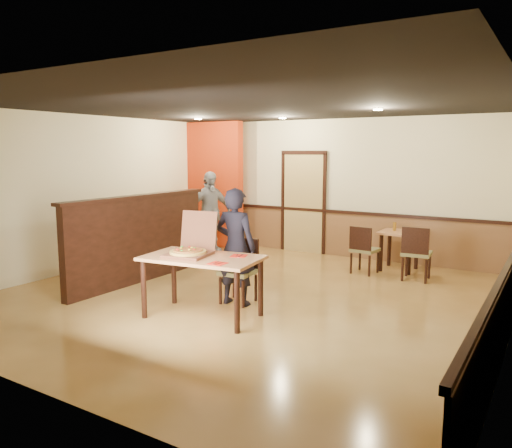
{
  "coord_description": "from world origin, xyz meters",
  "views": [
    {
      "loc": [
        3.89,
        -6.07,
        2.15
      ],
      "look_at": [
        0.14,
        0.0,
        1.11
      ],
      "focal_mm": 35.0,
      "sensor_mm": 36.0,
      "label": 1
    }
  ],
  "objects": [
    {
      "name": "floor",
      "position": [
        0.0,
        0.0,
        0.0
      ],
      "size": [
        7.0,
        7.0,
        0.0
      ],
      "primitive_type": "plane",
      "color": "#BB8D48",
      "rests_on": "ground"
    },
    {
      "name": "ceiling",
      "position": [
        0.0,
        0.0,
        2.8
      ],
      "size": [
        7.0,
        7.0,
        0.0
      ],
      "primitive_type": "plane",
      "rotation": [
        3.14,
        0.0,
        0.0
      ],
      "color": "black",
      "rests_on": "wall_back"
    },
    {
      "name": "wall_back",
      "position": [
        0.0,
        3.5,
        1.4
      ],
      "size": [
        7.0,
        0.0,
        7.0
      ],
      "primitive_type": "plane",
      "rotation": [
        1.57,
        0.0,
        0.0
      ],
      "color": "#FFF7C7",
      "rests_on": "floor"
    },
    {
      "name": "wall_left",
      "position": [
        -3.5,
        0.0,
        1.4
      ],
      "size": [
        0.0,
        7.0,
        7.0
      ],
      "primitive_type": "plane",
      "rotation": [
        1.57,
        0.0,
        1.57
      ],
      "color": "#FFF7C7",
      "rests_on": "floor"
    },
    {
      "name": "wainscot_back",
      "position": [
        0.0,
        3.47,
        0.45
      ],
      "size": [
        7.0,
        0.04,
        0.9
      ],
      "primitive_type": "cube",
      "color": "brown",
      "rests_on": "floor"
    },
    {
      "name": "chair_rail_back",
      "position": [
        0.0,
        3.45,
        0.92
      ],
      "size": [
        7.0,
        0.06,
        0.06
      ],
      "primitive_type": "cube",
      "color": "black",
      "rests_on": "wall_back"
    },
    {
      "name": "wainscot_right",
      "position": [
        3.47,
        0.0,
        0.45
      ],
      "size": [
        0.04,
        7.0,
        0.9
      ],
      "primitive_type": "cube",
      "color": "brown",
      "rests_on": "floor"
    },
    {
      "name": "chair_rail_right",
      "position": [
        3.45,
        0.0,
        0.92
      ],
      "size": [
        0.06,
        7.0,
        0.06
      ],
      "primitive_type": "cube",
      "color": "black",
      "rests_on": "wall_right"
    },
    {
      "name": "back_door",
      "position": [
        -0.8,
        3.46,
        1.05
      ],
      "size": [
        0.9,
        0.06,
        2.1
      ],
      "primitive_type": "cube",
      "color": "tan",
      "rests_on": "wall_back"
    },
    {
      "name": "booth_partition",
      "position": [
        -2.0,
        -0.2,
        0.74
      ],
      "size": [
        0.2,
        3.1,
        1.44
      ],
      "color": "black",
      "rests_on": "floor"
    },
    {
      "name": "red_accent_panel",
      "position": [
        -2.9,
        3.0,
        1.4
      ],
      "size": [
        1.6,
        0.2,
        2.78
      ],
      "primitive_type": "cube",
      "color": "#B02D0C",
      "rests_on": "floor"
    },
    {
      "name": "spot_a",
      "position": [
        -2.3,
        1.8,
        2.78
      ],
      "size": [
        0.14,
        0.14,
        0.02
      ],
      "primitive_type": "cylinder",
      "color": "beige",
      "rests_on": "ceiling"
    },
    {
      "name": "spot_b",
      "position": [
        -0.8,
        2.5,
        2.78
      ],
      "size": [
        0.14,
        0.14,
        0.02
      ],
      "primitive_type": "cylinder",
      "color": "beige",
      "rests_on": "ceiling"
    },
    {
      "name": "spot_c",
      "position": [
        1.4,
        1.5,
        2.78
      ],
      "size": [
        0.14,
        0.14,
        0.02
      ],
      "primitive_type": "cylinder",
      "color": "beige",
      "rests_on": "ceiling"
    },
    {
      "name": "main_table",
      "position": [
        -0.01,
        -1.08,
        0.7
      ],
      "size": [
        1.61,
        1.05,
        0.81
      ],
      "rotation": [
        0.0,
        0.0,
        0.13
      ],
      "color": "tan",
      "rests_on": "floor"
    },
    {
      "name": "diner_chair",
      "position": [
        0.04,
        -0.25,
        0.5
      ],
      "size": [
        0.47,
        0.47,
        0.91
      ],
      "rotation": [
        0.0,
        0.0,
        0.05
      ],
      "color": "olive",
      "rests_on": "floor"
    },
    {
      "name": "side_chair_left",
      "position": [
        0.98,
        2.25,
        0.47
      ],
      "size": [
        0.46,
        0.46,
        0.85
      ],
      "rotation": [
        0.0,
        0.0,
        3.04
      ],
      "color": "olive",
      "rests_on": "floor"
    },
    {
      "name": "side_chair_right",
      "position": [
        1.89,
        2.24,
        0.5
      ],
      "size": [
        0.49,
        0.49,
        0.92
      ],
      "rotation": [
        0.0,
        0.0,
        3.23
      ],
      "color": "olive",
      "rests_on": "floor"
    },
    {
      "name": "side_table",
      "position": [
        1.44,
        2.86,
        0.54
      ],
      "size": [
        0.66,
        0.66,
        0.71
      ],
      "rotation": [
        0.0,
        0.0,
        -0.0
      ],
      "color": "tan",
      "rests_on": "floor"
    },
    {
      "name": "diner",
      "position": [
        0.05,
        -0.4,
        0.83
      ],
      "size": [
        0.64,
        0.46,
        1.65
      ],
      "primitive_type": "imported",
      "rotation": [
        0.0,
        0.0,
        3.24
      ],
      "color": "black",
      "rests_on": "floor"
    },
    {
      "name": "passerby",
      "position": [
        -2.41,
        2.27,
        0.87
      ],
      "size": [
        0.81,
        1.1,
        1.73
      ],
      "primitive_type": "imported",
      "rotation": [
        0.0,
        0.0,
        1.14
      ],
      "color": "gray",
      "rests_on": "floor"
    },
    {
      "name": "pizza_box",
      "position": [
        -0.19,
        -1.1,
        0.88
      ],
      "size": [
        0.62,
        0.7,
        0.55
      ],
      "rotation": [
        0.0,
        0.0,
        0.18
      ],
      "color": "brown",
      "rests_on": "main_table"
    },
    {
      "name": "pizza",
      "position": [
        -0.18,
        -1.15,
        0.86
      ],
      "size": [
        0.53,
        0.53,
        0.03
      ],
      "primitive_type": "cylinder",
      "rotation": [
        0.0,
        0.0,
        -0.13
      ],
      "color": "gold",
      "rests_on": "pizza_box"
    },
    {
      "name": "napkin_near",
      "position": [
        0.41,
        -1.31,
        0.81
      ],
      "size": [
        0.2,
        0.2,
        0.01
      ],
      "rotation": [
        0.0,
        0.0,
        0.02
      ],
      "color": "red",
      "rests_on": "main_table"
    },
    {
      "name": "napkin_far",
      "position": [
        0.38,
        -0.81,
        0.81
      ],
      "size": [
        0.25,
        0.25,
        0.01
      ],
      "rotation": [
        0.0,
        0.0,
        0.32
      ],
      "color": "red",
      "rests_on": "main_table"
    },
    {
      "name": "condiment",
      "position": [
        1.33,
        2.9,
        0.79
      ],
      "size": [
        0.06,
        0.06,
        0.16
      ],
      "primitive_type": "cylinder",
      "color": "brown",
      "rests_on": "side_table"
    }
  ]
}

